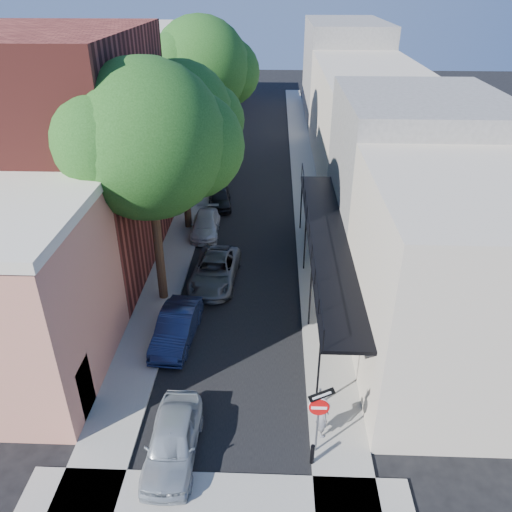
# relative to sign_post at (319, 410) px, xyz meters

# --- Properties ---
(ground) EXTENTS (160.00, 160.00, 0.00)m
(ground) POSITION_rel_sign_post_xyz_m (-3.16, -0.97, -2.04)
(ground) COLOR black
(ground) RESTS_ON ground
(road_surface) EXTENTS (6.00, 64.00, 0.01)m
(road_surface) POSITION_rel_sign_post_xyz_m (-3.16, 29.03, -2.03)
(road_surface) COLOR black
(road_surface) RESTS_ON ground
(sidewalk_left) EXTENTS (2.00, 64.00, 0.12)m
(sidewalk_left) POSITION_rel_sign_post_xyz_m (-7.16, 29.03, -1.98)
(sidewalk_left) COLOR gray
(sidewalk_left) RESTS_ON ground
(sidewalk_right) EXTENTS (2.00, 64.00, 0.12)m
(sidewalk_right) POSITION_rel_sign_post_xyz_m (0.84, 29.03, -1.98)
(sidewalk_right) COLOR gray
(sidewalk_right) RESTS_ON ground
(sidewalk_cross) EXTENTS (12.00, 2.00, 0.12)m
(sidewalk_cross) POSITION_rel_sign_post_xyz_m (-3.16, -1.97, -1.98)
(sidewalk_cross) COLOR gray
(sidewalk_cross) RESTS_ON ground
(buildings_left) EXTENTS (10.10, 59.10, 12.00)m
(buildings_left) POSITION_rel_sign_post_xyz_m (-12.46, 27.79, 2.90)
(buildings_left) COLOR tan
(buildings_left) RESTS_ON ground
(buildings_right) EXTENTS (9.80, 55.00, 10.00)m
(buildings_right) POSITION_rel_sign_post_xyz_m (5.83, 28.51, 2.39)
(buildings_right) COLOR beige
(buildings_right) RESTS_ON ground
(sign_post) EXTENTS (0.89, 0.17, 2.99)m
(sign_post) POSITION_rel_sign_post_xyz_m (0.00, 0.00, 0.00)
(sign_post) COLOR #595B60
(sign_post) RESTS_ON ground
(bollard) EXTENTS (0.14, 0.14, 0.80)m
(bollard) POSITION_rel_sign_post_xyz_m (-0.16, -0.47, -1.52)
(bollard) COLOR black
(bollard) RESTS_ON sidewalk_right
(oak_near) EXTENTS (7.48, 6.80, 11.42)m
(oak_near) POSITION_rel_sign_post_xyz_m (-6.53, 9.29, 5.84)
(oak_near) COLOR #362315
(oak_near) RESTS_ON ground
(oak_mid) EXTENTS (6.60, 6.00, 10.20)m
(oak_mid) POSITION_rel_sign_post_xyz_m (-6.58, 17.26, 5.02)
(oak_mid) COLOR #362315
(oak_mid) RESTS_ON ground
(oak_far) EXTENTS (7.70, 7.00, 11.90)m
(oak_far) POSITION_rel_sign_post_xyz_m (-6.51, 26.30, 6.22)
(oak_far) COLOR #362315
(oak_far) RESTS_ON ground
(parked_car_a) EXTENTS (1.65, 4.09, 1.39)m
(parked_car_a) POSITION_rel_sign_post_xyz_m (-4.75, -0.24, -1.34)
(parked_car_a) COLOR #909AA0
(parked_car_a) RESTS_ON ground
(parked_car_b) EXTENTS (1.80, 4.32, 1.39)m
(parked_car_b) POSITION_rel_sign_post_xyz_m (-5.69, 5.80, -1.34)
(parked_car_b) COLOR #131C3C
(parked_car_b) RESTS_ON ground
(parked_car_c) EXTENTS (2.54, 5.02, 1.36)m
(parked_car_c) POSITION_rel_sign_post_xyz_m (-4.56, 10.66, -1.36)
(parked_car_c) COLOR #525559
(parked_car_c) RESTS_ON ground
(parked_car_d) EXTENTS (1.81, 4.14, 1.18)m
(parked_car_d) POSITION_rel_sign_post_xyz_m (-5.76, 16.30, -1.44)
(parked_car_d) COLOR silver
(parked_car_d) RESTS_ON ground
(parked_car_e) EXTENTS (1.97, 3.94, 1.29)m
(parked_car_e) POSITION_rel_sign_post_xyz_m (-5.31, 20.54, -1.39)
(parked_car_e) COLOR black
(parked_car_e) RESTS_ON ground
(pedestrian) EXTENTS (0.50, 0.67, 1.69)m
(pedestrian) POSITION_rel_sign_post_xyz_m (0.24, 0.76, -1.07)
(pedestrian) COLOR slate
(pedestrian) RESTS_ON sidewalk_right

